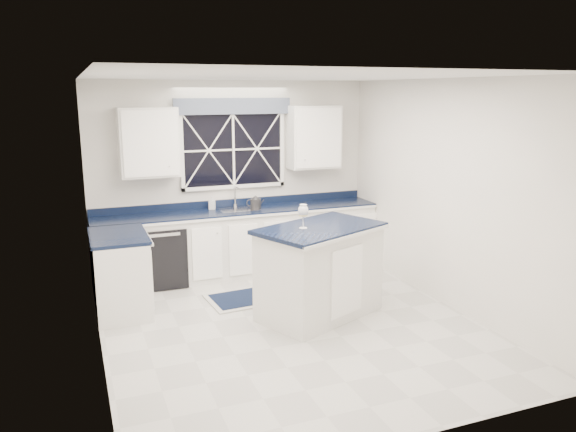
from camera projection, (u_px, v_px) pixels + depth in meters
name	position (u px, v px, depth m)	size (l,w,h in m)	color
ground	(291.00, 326.00, 6.24)	(4.50, 4.50, 0.00)	#A2A39E
back_wall	(233.00, 177.00, 7.99)	(4.00, 0.10, 2.70)	beige
base_cabinets	(220.00, 249.00, 7.64)	(3.99, 1.60, 0.90)	white
countertop	(240.00, 211.00, 7.81)	(3.98, 0.64, 0.04)	black
dishwasher	(162.00, 254.00, 7.53)	(0.60, 0.58, 0.82)	black
window	(233.00, 144.00, 7.84)	(1.65, 0.09, 1.26)	black
upper_cabinets	(236.00, 140.00, 7.71)	(3.10, 0.34, 0.90)	white
faucet	(236.00, 196.00, 7.94)	(0.05, 0.20, 0.30)	silver
island	(319.00, 271.00, 6.45)	(1.65, 1.35, 1.06)	white
rug	(254.00, 297.00, 7.09)	(1.20, 0.79, 0.02)	#B3B3AE
kettle	(255.00, 202.00, 7.91)	(0.24, 0.19, 0.18)	#2C2C2E
wine_glass	(303.00, 212.00, 6.19)	(0.12, 0.12, 0.27)	silver
soap_bottle	(212.00, 203.00, 7.81)	(0.08, 0.09, 0.19)	silver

